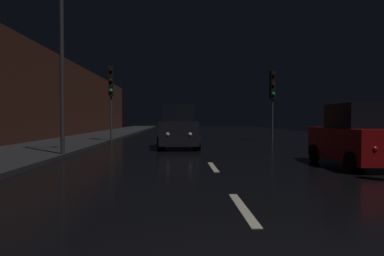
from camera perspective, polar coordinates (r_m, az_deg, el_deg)
name	(u,v)px	position (r m, az deg, el deg)	size (l,w,h in m)	color
ground	(193,138)	(27.41, 0.09, -1.69)	(27.71, 84.00, 0.02)	black
sidewalk_left	(93,138)	(28.16, -15.67, -1.49)	(4.40, 84.00, 0.15)	#28282B
building_facade_left	(40,95)	(25.60, -23.25, 4.97)	(0.80, 63.00, 6.23)	#472319
lane_centerline	(202,151)	(16.41, 1.60, -3.76)	(0.16, 24.00, 0.01)	beige
traffic_light_far_right	(273,90)	(25.02, 12.81, 5.94)	(0.35, 0.48, 4.79)	#38383A
traffic_light_far_left	(111,87)	(23.11, -12.89, 6.48)	(0.36, 0.48, 4.87)	#38383A
streetlamp_overhead	(72,18)	(14.94, -18.64, 16.39)	(1.70, 0.44, 8.26)	#2D2D30
car_approaching_headlights	(179,128)	(18.37, -2.11, -0.03)	(2.04, 4.43, 2.23)	black
car_parked_right_near	(356,138)	(12.38, 24.87, -1.42)	(1.82, 3.93, 1.98)	maroon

